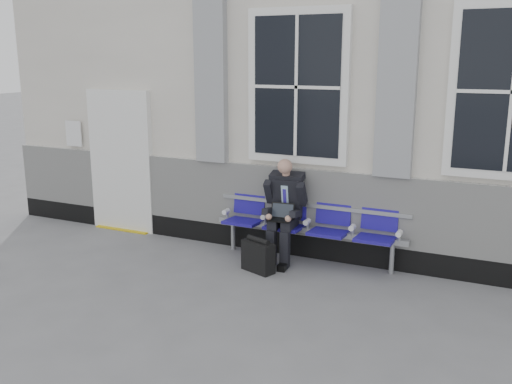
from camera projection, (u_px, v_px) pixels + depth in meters
The scene contains 5 objects.
ground at pixel (446, 331), 5.58m from camera, with size 70.00×70.00×0.00m, color slate.
station_building at pixel (488, 86), 8.14m from camera, with size 14.40×4.40×4.49m.
bench at pixel (309, 220), 7.41m from camera, with size 2.60×0.47×0.91m.
businessman at pixel (285, 206), 7.37m from camera, with size 0.55×0.74×1.36m.
briefcase at pixel (258, 256), 7.10m from camera, with size 0.47×0.32×0.44m.
Camera 1 is at (0.47, -5.42, 2.61)m, focal length 40.00 mm.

